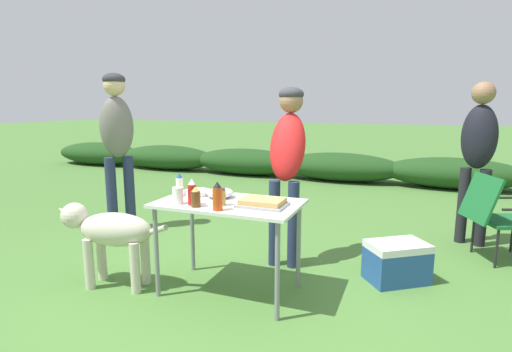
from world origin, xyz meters
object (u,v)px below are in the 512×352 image
at_px(ketchup_bottle, 192,192).
at_px(hot_sauce_bottle, 217,197).
at_px(mayo_bottle, 180,185).
at_px(dog, 109,232).
at_px(standing_person_in_olive_jacket, 117,133).
at_px(spice_jar, 221,197).
at_px(standing_person_with_beanie, 288,152).
at_px(beer_bottle, 196,197).
at_px(folding_table, 229,212).
at_px(mixing_bowl, 220,193).
at_px(plate_stack, 197,192).
at_px(standing_person_in_red_jacket, 478,147).
at_px(camp_chair_green_behind_table, 497,213).
at_px(food_tray, 263,203).
at_px(paper_cup_stack, 178,196).
at_px(cooler_box, 397,262).

distance_m(ketchup_bottle, hot_sauce_bottle, 0.26).
height_order(mayo_bottle, dog, mayo_bottle).
distance_m(standing_person_in_olive_jacket, dog, 1.75).
height_order(spice_jar, standing_person_with_beanie, standing_person_with_beanie).
bearing_deg(beer_bottle, folding_table, 54.82).
relative_size(mixing_bowl, standing_person_with_beanie, 0.13).
height_order(plate_stack, ketchup_bottle, ketchup_bottle).
height_order(beer_bottle, standing_person_in_red_jacket, standing_person_in_red_jacket).
bearing_deg(folding_table, plate_stack, 159.67).
xyz_separation_m(plate_stack, ketchup_bottle, (0.13, -0.31, 0.07)).
height_order(standing_person_with_beanie, camp_chair_green_behind_table, standing_person_with_beanie).
distance_m(food_tray, hot_sauce_bottle, 0.35).
bearing_deg(paper_cup_stack, standing_person_with_beanie, 60.23).
relative_size(plate_stack, standing_person_in_red_jacket, 0.13).
height_order(plate_stack, mayo_bottle, mayo_bottle).
bearing_deg(mayo_bottle, folding_table, -3.63).
height_order(mixing_bowl, hot_sauce_bottle, hot_sauce_bottle).
bearing_deg(beer_bottle, mayo_bottle, 139.32).
bearing_deg(beer_bottle, hot_sauce_bottle, -8.43).
bearing_deg(food_tray, cooler_box, 37.45).
distance_m(food_tray, paper_cup_stack, 0.64).
bearing_deg(standing_person_with_beanie, dog, -143.11).
bearing_deg(spice_jar, ketchup_bottle, -162.59).
bearing_deg(food_tray, standing_person_in_red_jacket, 50.57).
relative_size(plate_stack, standing_person_in_olive_jacket, 0.12).
xyz_separation_m(mayo_bottle, standing_person_with_beanie, (0.68, 0.76, 0.22)).
bearing_deg(paper_cup_stack, plate_stack, 92.87).
xyz_separation_m(plate_stack, hot_sauce_bottle, (0.38, -0.38, 0.08)).
distance_m(food_tray, spice_jar, 0.31).
bearing_deg(dog, plate_stack, -68.48).
relative_size(paper_cup_stack, hot_sauce_bottle, 0.61).
distance_m(standing_person_in_red_jacket, camp_chair_green_behind_table, 0.73).
bearing_deg(standing_person_in_olive_jacket, food_tray, -78.19).
relative_size(mixing_bowl, spice_jar, 1.62).
distance_m(standing_person_in_red_jacket, cooler_box, 1.69).
relative_size(mayo_bottle, camp_chair_green_behind_table, 0.23).
bearing_deg(cooler_box, food_tray, -178.03).
height_order(plate_stack, camp_chair_green_behind_table, camp_chair_green_behind_table).
xyz_separation_m(spice_jar, mayo_bottle, (-0.45, 0.14, 0.03)).
xyz_separation_m(plate_stack, standing_person_with_beanie, (0.58, 0.66, 0.29)).
relative_size(mixing_bowl, cooler_box, 0.38).
height_order(food_tray, hot_sauce_bottle, hot_sauce_bottle).
distance_m(food_tray, standing_person_in_olive_jacket, 2.48).
bearing_deg(cooler_box, ketchup_bottle, 175.65).
xyz_separation_m(paper_cup_stack, standing_person_in_olive_jacket, (-1.59, 1.23, 0.35)).
bearing_deg(mixing_bowl, standing_person_in_olive_jacket, 152.59).
height_order(paper_cup_stack, beer_bottle, beer_bottle).
bearing_deg(mayo_bottle, hot_sauce_bottle, -30.02).
height_order(mixing_bowl, spice_jar, spice_jar).
bearing_deg(mayo_bottle, plate_stack, 42.84).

